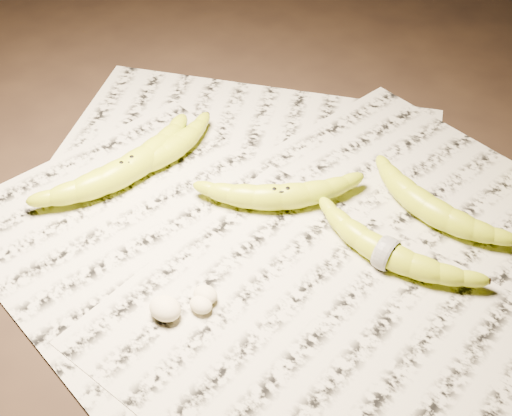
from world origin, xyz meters
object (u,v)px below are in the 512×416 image
Objects in this scene: banana_left_a at (127,167)px; banana_center at (281,195)px; banana_upper_a at (428,206)px; banana_taped at (386,251)px; banana_left_b at (163,152)px.

banana_center is at bearing -58.44° from banana_left_a.
banana_upper_a is at bearing -10.66° from banana_center.
banana_center reaches higher than banana_taped.
banana_upper_a reaches higher than banana_left_b.
banana_taped is at bearing -75.59° from banana_left_b.
banana_left_b is 0.86× the size of banana_taped.
banana_upper_a is at bearing -59.65° from banana_left_b.
banana_taped is (0.35, 0.02, -0.00)m from banana_left_b.
banana_left_a reaches higher than banana_center.
banana_taped is (0.16, -0.01, -0.00)m from banana_center.
banana_left_a is 1.13× the size of banana_taped.
banana_left_a is 1.18× the size of banana_center.
banana_upper_a is (0.17, 0.10, 0.00)m from banana_center.
banana_left_a is 0.22m from banana_center.
banana_left_b is at bearing 146.48° from banana_center.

